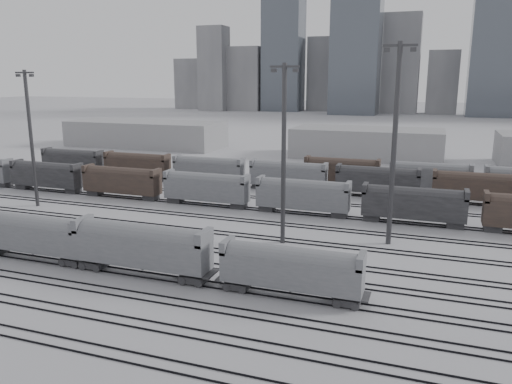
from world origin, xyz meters
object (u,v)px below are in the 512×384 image
(hopper_car_a, at_px, (31,233))
(hopper_car_c, at_px, (291,267))
(hopper_car_b, at_px, (141,245))
(light_mast_c, at_px, (284,151))

(hopper_car_a, bearing_deg, hopper_car_c, 0.00)
(hopper_car_a, relative_size, hopper_car_b, 0.93)
(light_mast_c, bearing_deg, hopper_car_a, -149.10)
(hopper_car_c, height_order, light_mast_c, light_mast_c)
(hopper_car_b, distance_m, hopper_car_c, 17.02)
(hopper_car_c, xyz_separation_m, light_mast_c, (-5.59, 15.97, 9.17))
(light_mast_c, bearing_deg, hopper_car_c, -70.70)
(hopper_car_b, distance_m, light_mast_c, 21.51)
(hopper_car_a, bearing_deg, hopper_car_b, -0.00)
(hopper_car_a, relative_size, light_mast_c, 0.64)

